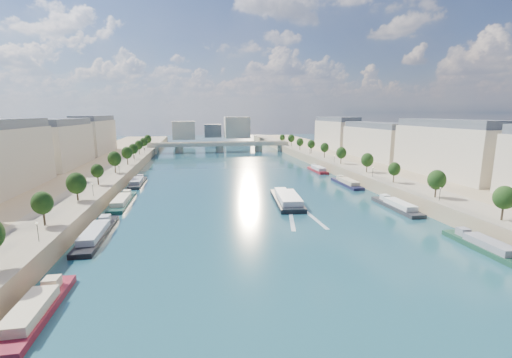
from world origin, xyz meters
name	(u,v)px	position (x,y,z in m)	size (l,w,h in m)	color
ground	(243,186)	(0.00, 100.00, 0.00)	(700.00, 700.00, 0.00)	#0D273A
quay_left	(63,187)	(-72.00, 100.00, 2.50)	(44.00, 520.00, 5.00)	#9E8460
quay_right	(394,175)	(72.00, 100.00, 2.50)	(44.00, 520.00, 5.00)	#9E8460
pave_left	(103,179)	(-57.00, 100.00, 5.05)	(14.00, 520.00, 0.10)	gray
pave_right	(365,171)	(57.00, 100.00, 5.05)	(14.00, 520.00, 0.10)	gray
trees_left	(108,165)	(-55.00, 102.00, 10.48)	(4.80, 268.80, 8.26)	#382B1E
trees_right	(352,156)	(55.00, 110.00, 10.48)	(4.80, 268.80, 8.26)	#382B1E
lamps_left	(108,177)	(-52.50, 90.00, 7.78)	(0.36, 200.36, 4.28)	black
lamps_right	(351,164)	(52.50, 105.00, 7.78)	(0.36, 200.36, 4.28)	black
buildings_left	(36,149)	(-85.00, 112.00, 16.45)	(16.00, 226.00, 23.20)	#BAAA8F
buildings_right	(406,143)	(85.00, 112.00, 16.45)	(16.00, 226.00, 23.20)	#BAAA8F
skyline	(216,129)	(3.19, 319.52, 14.66)	(79.00, 42.00, 22.00)	#BAAA8F
bridge	(220,146)	(0.00, 232.98, 5.08)	(112.00, 12.00, 8.15)	#C1B79E
tour_barge	(287,200)	(11.56, 69.55, 1.12)	(11.25, 29.75, 3.94)	black
wake	(301,216)	(11.56, 52.98, 0.02)	(10.74, 26.02, 0.04)	silver
moored_barges_left	(98,233)	(-45.50, 45.98, 0.84)	(5.00, 160.25, 3.60)	#182135
moored_barges_right	(395,205)	(45.50, 56.97, 0.84)	(5.00, 163.80, 3.60)	black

